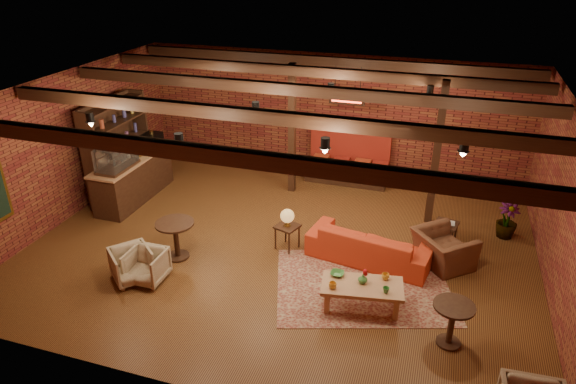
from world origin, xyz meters
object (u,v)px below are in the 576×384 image
(armchair_right, at_px, (444,244))
(round_table_right, at_px, (452,318))
(side_table_lamp, at_px, (287,219))
(armchair_b, at_px, (146,265))
(round_table_left, at_px, (176,234))
(sofa, at_px, (370,244))
(coffee_table, at_px, (361,287))
(armchair_a, at_px, (131,263))
(side_table_book, at_px, (446,225))
(plant_tall, at_px, (514,186))

(armchair_right, height_order, round_table_right, armchair_right)
(side_table_lamp, distance_m, armchair_b, 2.83)
(side_table_lamp, relative_size, round_table_left, 1.14)
(sofa, height_order, armchair_right, armchair_right)
(side_table_lamp, xyz_separation_m, round_table_right, (3.25, -1.90, -0.18))
(coffee_table, height_order, round_table_right, round_table_right)
(side_table_lamp, height_order, armchair_a, side_table_lamp)
(armchair_a, bearing_deg, armchair_right, -26.69)
(armchair_b, xyz_separation_m, side_table_book, (5.17, 2.96, 0.13))
(side_table_lamp, height_order, armchair_right, armchair_right)
(armchair_a, bearing_deg, coffee_table, -42.74)
(sofa, bearing_deg, armchair_a, 35.58)
(side_table_lamp, xyz_separation_m, armchair_b, (-2.12, -1.85, -0.34))
(armchair_b, bearing_deg, plant_tall, 29.80)
(coffee_table, relative_size, side_table_lamp, 1.64)
(armchair_a, distance_m, round_table_right, 5.65)
(armchair_right, bearing_deg, coffee_table, 103.71)
(coffee_table, bearing_deg, round_table_left, 173.29)
(side_table_book, bearing_deg, plant_tall, 30.83)
(armchair_right, xyz_separation_m, plant_tall, (1.23, 1.49, 0.73))
(sofa, relative_size, plant_tall, 1.01)
(armchair_a, height_order, armchair_right, armchair_right)
(round_table_left, bearing_deg, armchair_right, 14.98)
(armchair_right, bearing_deg, round_table_left, 64.04)
(side_table_book, bearing_deg, armchair_b, -150.18)
(coffee_table, relative_size, round_table_left, 1.86)
(coffee_table, xyz_separation_m, armchair_right, (1.26, 1.78, 0.04))
(armchair_a, relative_size, round_table_right, 0.95)
(side_table_book, distance_m, round_table_right, 3.02)
(sofa, xyz_separation_m, plant_tall, (2.61, 1.76, 0.83))
(sofa, bearing_deg, side_table_book, -133.80)
(armchair_b, distance_m, plant_tall, 7.43)
(coffee_table, bearing_deg, armchair_right, 54.65)
(side_table_book, bearing_deg, coffee_table, -116.67)
(side_table_book, xyz_separation_m, plant_tall, (1.22, 0.73, 0.72))
(side_table_lamp, bearing_deg, armchair_right, 6.65)
(coffee_table, xyz_separation_m, side_table_lamp, (-1.77, 1.43, 0.26))
(armchair_a, height_order, round_table_right, round_table_right)
(armchair_a, relative_size, side_table_book, 1.31)
(round_table_right, bearing_deg, armchair_right, 95.47)
(side_table_lamp, relative_size, plant_tall, 0.38)
(armchair_b, xyz_separation_m, armchair_right, (5.16, 2.20, 0.12))
(round_table_left, relative_size, armchair_b, 1.15)
(round_table_left, relative_size, side_table_book, 1.46)
(sofa, distance_m, side_table_book, 1.73)
(round_table_left, height_order, plant_tall, plant_tall)
(armchair_right, bearing_deg, plant_tall, -80.60)
(round_table_right, xyz_separation_m, plant_tall, (1.02, 3.74, 0.69))
(sofa, xyz_separation_m, coffee_table, (0.11, -1.51, 0.07))
(round_table_right, distance_m, plant_tall, 3.94)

